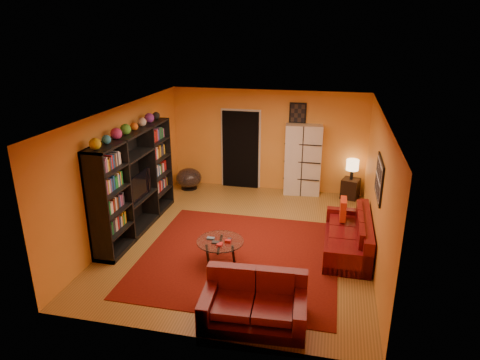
% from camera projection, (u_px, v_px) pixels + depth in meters
% --- Properties ---
extents(floor, '(6.00, 6.00, 0.00)m').
position_uv_depth(floor, '(242.00, 239.00, 8.69)').
color(floor, olive).
rests_on(floor, ground).
extents(ceiling, '(6.00, 6.00, 0.00)m').
position_uv_depth(ceiling, '(243.00, 112.00, 7.81)').
color(ceiling, white).
rests_on(ceiling, wall_back).
extents(wall_back, '(6.00, 0.00, 6.00)m').
position_uv_depth(wall_back, '(267.00, 141.00, 11.01)').
color(wall_back, orange).
rests_on(wall_back, floor).
extents(wall_front, '(6.00, 0.00, 6.00)m').
position_uv_depth(wall_front, '(193.00, 255.00, 5.50)').
color(wall_front, orange).
rests_on(wall_front, floor).
extents(wall_left, '(0.00, 6.00, 6.00)m').
position_uv_depth(wall_left, '(124.00, 170.00, 8.77)').
color(wall_left, orange).
rests_on(wall_left, floor).
extents(wall_right, '(0.00, 6.00, 6.00)m').
position_uv_depth(wall_right, '(377.00, 189.00, 7.74)').
color(wall_right, orange).
rests_on(wall_right, floor).
extents(rug, '(3.60, 3.60, 0.01)m').
position_uv_depth(rug, '(240.00, 256.00, 8.03)').
color(rug, '#510E09').
rests_on(rug, floor).
extents(doorway, '(0.95, 0.10, 2.04)m').
position_uv_depth(doorway, '(241.00, 150.00, 11.21)').
color(doorway, black).
rests_on(doorway, floor).
extents(wall_art_right, '(0.03, 1.00, 0.70)m').
position_uv_depth(wall_art_right, '(379.00, 179.00, 7.37)').
color(wall_art_right, black).
rests_on(wall_art_right, wall_right).
extents(wall_art_back, '(0.42, 0.03, 0.52)m').
position_uv_depth(wall_art_back, '(298.00, 113.00, 10.58)').
color(wall_art_back, black).
rests_on(wall_art_back, wall_back).
extents(entertainment_unit, '(0.45, 3.00, 2.10)m').
position_uv_depth(entertainment_unit, '(135.00, 182.00, 8.81)').
color(entertainment_unit, black).
rests_on(entertainment_unit, floor).
extents(tv, '(0.95, 0.12, 0.55)m').
position_uv_depth(tv, '(135.00, 186.00, 8.73)').
color(tv, black).
rests_on(tv, entertainment_unit).
extents(sofa, '(0.83, 2.03, 0.85)m').
position_uv_depth(sofa, '(352.00, 237.00, 8.16)').
color(sofa, '#540B0F').
rests_on(sofa, rug).
extents(loveseat, '(1.56, 0.99, 0.85)m').
position_uv_depth(loveseat, '(254.00, 302.00, 6.23)').
color(loveseat, '#540B0F').
rests_on(loveseat, rug).
extents(throw_pillow, '(0.12, 0.42, 0.42)m').
position_uv_depth(throw_pillow, '(343.00, 209.00, 8.55)').
color(throw_pillow, red).
rests_on(throw_pillow, sofa).
extents(coffee_table, '(0.85, 0.85, 0.43)m').
position_uv_depth(coffee_table, '(220.00, 243.00, 7.71)').
color(coffee_table, silver).
rests_on(coffee_table, floor).
extents(storage_cabinet, '(0.94, 0.49, 1.80)m').
position_uv_depth(storage_cabinet, '(303.00, 160.00, 10.77)').
color(storage_cabinet, silver).
rests_on(storage_cabinet, floor).
extents(bowl_chair, '(0.67, 0.67, 0.55)m').
position_uv_depth(bowl_chair, '(189.00, 178.00, 11.30)').
color(bowl_chair, black).
rests_on(bowl_chair, floor).
extents(side_table, '(0.50, 0.50, 0.50)m').
position_uv_depth(side_table, '(350.00, 189.00, 10.69)').
color(side_table, black).
rests_on(side_table, floor).
extents(table_lamp, '(0.30, 0.30, 0.50)m').
position_uv_depth(table_lamp, '(352.00, 165.00, 10.48)').
color(table_lamp, black).
rests_on(table_lamp, side_table).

